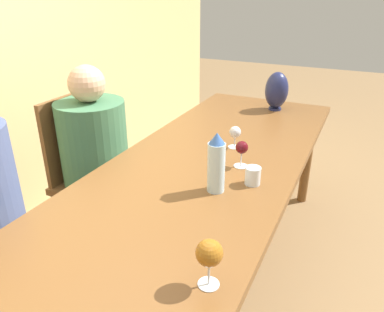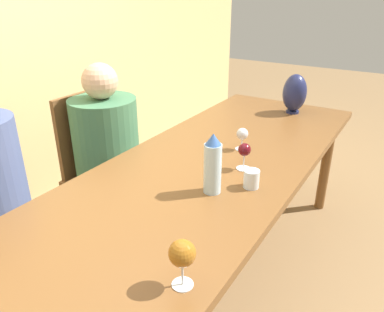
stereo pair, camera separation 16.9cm
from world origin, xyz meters
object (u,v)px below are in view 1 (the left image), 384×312
wine_glass_0 (235,133)px  wine_glass_2 (209,254)px  water_bottle (216,163)px  vase (277,90)px  chair_far (87,171)px  wine_glass_3 (242,149)px  person_far (98,158)px  water_tumbler (253,176)px

wine_glass_0 → wine_glass_2: 1.05m
water_bottle → wine_glass_0: 0.49m
vase → chair_far: bearing=136.2°
wine_glass_2 → wine_glass_3: 0.82m
chair_far → person_far: bearing=-90.0°
chair_far → person_far: size_ratio=0.83×
vase → person_far: 1.30m
water_bottle → wine_glass_2: water_bottle is taller
wine_glass_3 → wine_glass_2: bearing=-168.0°
water_bottle → wine_glass_2: bearing=-160.0°
wine_glass_2 → chair_far: chair_far is taller
water_bottle → water_tumbler: (0.12, -0.13, -0.09)m
vase → wine_glass_0: size_ratio=2.22×
water_bottle → wine_glass_3: 0.27m
chair_far → water_bottle: bearing=-106.7°
water_bottle → person_far: bearing=71.6°
vase → wine_glass_2: 1.80m
wine_glass_0 → wine_glass_3: (-0.21, -0.11, 0.01)m
water_tumbler → vase: 1.15m
wine_glass_2 → water_tumbler: bearing=5.8°
vase → person_far: bearing=139.3°
vase → wine_glass_2: bearing=-172.1°
wine_glass_0 → chair_far: bearing=102.1°
water_bottle → person_far: size_ratio=0.23×
water_tumbler → wine_glass_3: (0.15, 0.10, 0.05)m
wine_glass_2 → chair_far: 1.47m
water_tumbler → wine_glass_3: bearing=35.0°
chair_far → person_far: (-0.00, -0.09, 0.11)m
water_tumbler → chair_far: 1.15m
wine_glass_2 → wine_glass_3: size_ratio=1.19×
water_tumbler → chair_far: chair_far is taller
water_tumbler → vase: bearing=9.0°
wine_glass_0 → wine_glass_2: size_ratio=0.77×
wine_glass_2 → vase: bearing=7.9°
wine_glass_0 → vase: bearing=-2.3°
water_tumbler → person_far: size_ratio=0.07×
water_bottle → vase: size_ratio=0.99×
vase → wine_glass_3: (-0.98, -0.08, -0.04)m
wine_glass_0 → person_far: person_far is taller
wine_glass_2 → wine_glass_3: (0.80, 0.17, -0.02)m
vase → chair_far: vase is taller
person_far → vase: bearing=-40.7°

